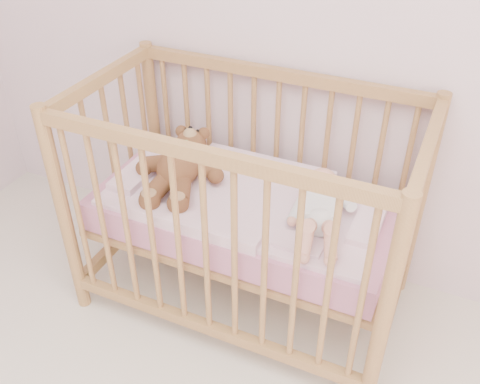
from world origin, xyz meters
The scene contains 5 objects.
crib centered at (-0.32, 1.60, 0.50)m, with size 1.36×0.76×1.00m, color #AE874A, non-canonical shape.
mattress centered at (-0.32, 1.60, 0.49)m, with size 1.22×0.62×0.13m, color #C37997.
blanket centered at (-0.32, 1.60, 0.56)m, with size 1.10×0.58×0.06m, color #FAACCB, non-canonical shape.
baby centered at (0.00, 1.58, 0.64)m, with size 0.26×0.54×0.13m, color white, non-canonical shape.
teddy_bear centered at (-0.62, 1.58, 0.65)m, with size 0.39×0.56×0.16m, color brown, non-canonical shape.
Camera 1 is at (0.39, -0.02, 1.84)m, focal length 40.00 mm.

